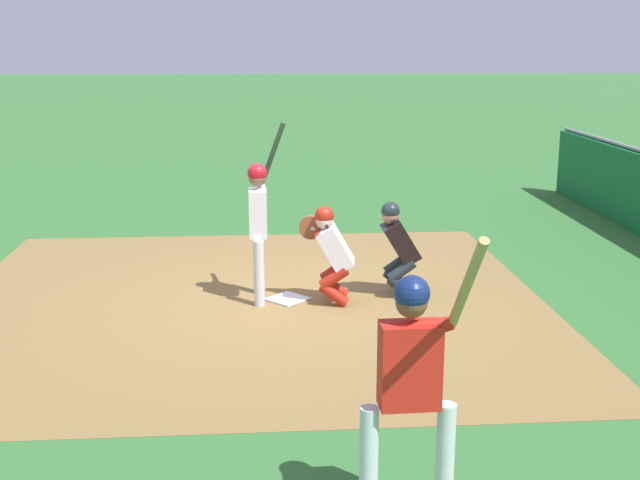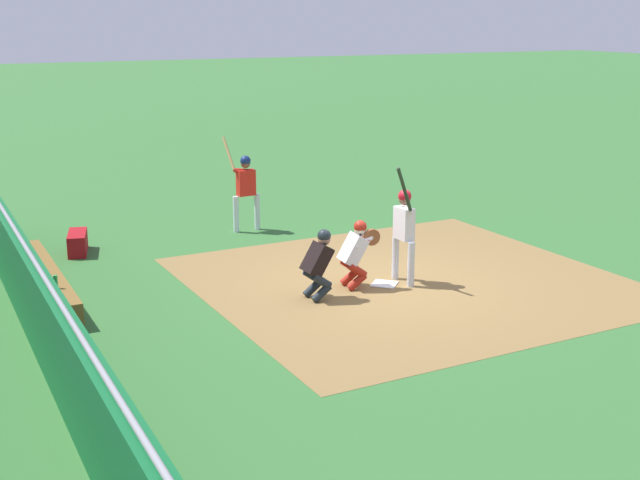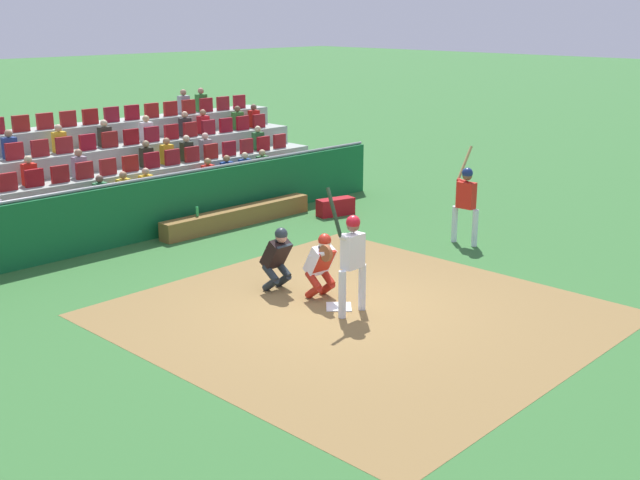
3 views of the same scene
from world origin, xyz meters
TOP-DOWN VIEW (x-y plane):
  - ground_plane at (0.00, 0.00)m, footprint 160.00×160.00m
  - infield_dirt_patch at (0.00, 0.50)m, footprint 7.39×7.67m
  - home_plate_marker at (0.00, 0.00)m, footprint 0.62×0.62m
  - batter_at_plate at (0.06, 0.36)m, footprint 0.65×0.48m
  - catcher_crouching at (-0.11, -0.54)m, footprint 0.49×0.71m
  - home_plate_umpire at (0.15, -1.43)m, footprint 0.47×0.51m
  - dugout_wall at (0.00, -6.16)m, footprint 14.71×0.24m
  - dugout_bench at (-2.31, -5.61)m, footprint 4.34×0.40m
  - water_bottle_on_bench at (-1.12, -5.65)m, footprint 0.07×0.07m
  - equipment_duffel_bag at (-4.71, -4.61)m, footprint 1.04×0.59m
  - on_deck_batter at (-4.89, -0.77)m, footprint 0.71×0.68m
  - bleacher_stand at (0.00, -9.79)m, footprint 14.85×3.76m

SIDE VIEW (x-z plane):
  - ground_plane at x=0.00m, z-range 0.00..0.00m
  - infield_dirt_patch at x=0.00m, z-range 0.00..0.01m
  - home_plate_marker at x=0.00m, z-range 0.01..0.02m
  - equipment_duffel_bag at x=-4.71m, z-range 0.00..0.44m
  - dugout_bench at x=-2.31m, z-range 0.00..0.44m
  - water_bottle_on_bench at x=-1.12m, z-range 0.44..0.66m
  - home_plate_umpire at x=0.15m, z-range 0.06..1.31m
  - dugout_wall at x=0.00m, z-range -0.03..1.41m
  - catcher_crouching at x=-0.11m, z-range 0.07..1.34m
  - bleacher_stand at x=0.00m, z-range -0.58..2.22m
  - on_deck_batter at x=-4.89m, z-range 0.01..2.14m
  - batter_at_plate at x=0.06m, z-range -0.03..2.21m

